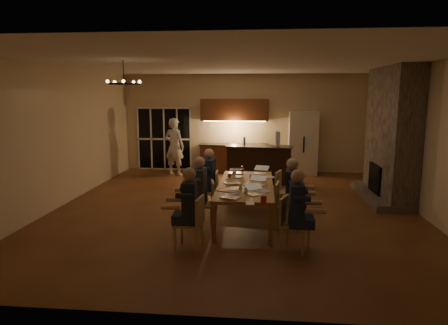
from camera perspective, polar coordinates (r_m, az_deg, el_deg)
floor at (r=9.11m, az=1.50°, el=-6.53°), size 9.00×9.00×0.00m
back_wall at (r=13.30m, az=2.90°, el=5.62°), size 8.00×0.04×3.20m
left_wall at (r=9.92m, az=-22.34°, el=3.50°), size 0.04×9.00×3.20m
right_wall at (r=9.42m, az=26.77°, el=2.89°), size 0.04×9.00×3.20m
ceiling at (r=8.77m, az=1.60°, el=14.10°), size 8.00×9.00×0.04m
french_doors at (r=13.69m, az=-8.51°, el=3.33°), size 1.86×0.08×2.10m
fireplace at (r=10.45m, az=22.78°, el=3.75°), size 0.58×2.50×3.20m
kitchenette at (r=13.03m, az=1.50°, el=3.78°), size 2.24×0.68×2.40m
refrigerator at (r=13.04m, az=11.18°, el=2.72°), size 0.90×0.68×2.00m
dining_table at (r=8.21m, az=3.09°, el=-5.66°), size 1.10×2.74×0.75m
bar_island at (r=11.66m, az=5.04°, el=-0.24°), size 1.98×0.93×1.08m
chair_left_near at (r=6.73m, az=-5.10°, el=-8.56°), size 0.49×0.49×0.89m
chair_left_mid at (r=7.80m, az=-3.07°, el=-5.95°), size 0.51×0.51×0.89m
chair_left_far at (r=8.78m, az=-2.33°, el=-4.16°), size 0.46×0.46×0.89m
chair_right_near at (r=6.73m, az=10.16°, el=-8.68°), size 0.56×0.56×0.89m
chair_right_mid at (r=7.75m, az=9.05°, el=-6.17°), size 0.49×0.49×0.89m
chair_right_far at (r=8.84m, az=8.97°, el=-4.18°), size 0.55×0.55×0.89m
person_left_near at (r=6.64m, az=-4.91°, el=-6.59°), size 0.63×0.63×1.38m
person_right_near at (r=6.56m, az=10.32°, el=-6.93°), size 0.61×0.61×1.38m
person_left_mid at (r=7.74m, az=-3.48°, el=-4.21°), size 0.61×0.61×1.38m
person_right_mid at (r=7.66m, az=9.61°, el=-4.47°), size 0.63×0.63×1.38m
person_left_far at (r=8.82m, az=-2.12°, el=-2.46°), size 0.65×0.65×1.38m
standing_person at (r=12.75m, az=-7.10°, el=2.26°), size 0.77×0.63×1.82m
chandelier at (r=8.09m, az=-14.11°, el=10.85°), size 0.66×0.66×0.03m
laptop_a at (r=7.02m, az=0.90°, el=-4.19°), size 0.41×0.39×0.23m
laptop_b at (r=7.28m, az=4.68°, el=-3.72°), size 0.42×0.41×0.23m
laptop_c at (r=8.15m, az=1.20°, el=-2.23°), size 0.40×0.38×0.23m
laptop_d at (r=8.01m, az=4.79°, el=-2.47°), size 0.37×0.34×0.23m
laptop_e at (r=9.18m, az=1.75°, el=-0.88°), size 0.36×0.33×0.23m
laptop_f at (r=9.14m, az=5.27°, el=-0.95°), size 0.38×0.35×0.23m
mug_front at (r=7.68m, az=2.36°, el=-3.46°), size 0.07×0.07×0.10m
mug_mid at (r=8.64m, az=3.90°, el=-1.99°), size 0.08×0.08×0.10m
mug_back at (r=8.98m, az=1.45°, el=-1.53°), size 0.09×0.09×0.10m
redcup_near at (r=6.78m, az=5.69°, el=-5.22°), size 0.10×0.10×0.12m
redcup_mid at (r=8.58m, az=0.76°, el=-1.98°), size 0.09×0.09×0.12m
can_silver at (r=7.34m, az=3.12°, el=-4.00°), size 0.06×0.06×0.12m
can_cola at (r=9.51m, az=2.57°, el=-0.83°), size 0.06×0.06×0.12m
can_right at (r=8.40m, az=5.71°, el=-2.28°), size 0.07×0.07×0.12m
plate_near at (r=7.50m, az=5.56°, el=-4.15°), size 0.27×0.27×0.02m
plate_left at (r=7.31m, az=0.90°, el=-4.47°), size 0.27×0.27×0.02m
plate_far at (r=8.80m, az=6.42°, el=-2.09°), size 0.24×0.24×0.02m
notepad at (r=6.69m, az=3.75°, el=-5.86°), size 0.15×0.20×0.01m
bar_bottle at (r=11.68m, az=2.94°, el=3.08°), size 0.07×0.07×0.24m
bar_blender at (r=11.53m, az=7.66°, el=3.37°), size 0.15×0.15×0.42m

